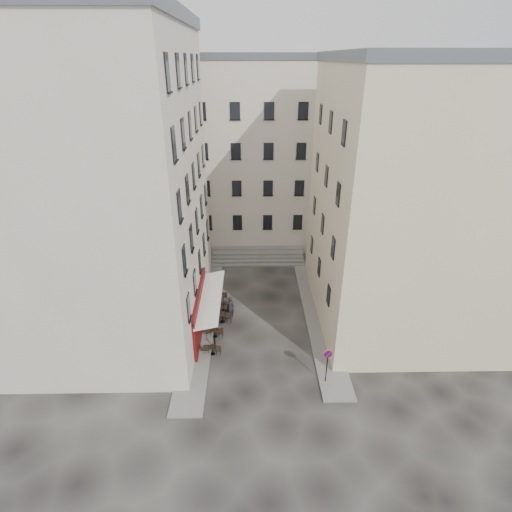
{
  "coord_description": "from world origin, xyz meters",
  "views": [
    {
      "loc": [
        -0.74,
        -23.05,
        18.23
      ],
      "look_at": [
        -0.31,
        4.0,
        4.72
      ],
      "focal_mm": 28.0,
      "sensor_mm": 36.0,
      "label": 1
    }
  ],
  "objects_px": {
    "bistro_table_a": "(213,349)",
    "bistro_table_b": "(215,332)",
    "pedestrian": "(230,307)",
    "no_parking_sign": "(327,360)"
  },
  "relations": [
    {
      "from": "no_parking_sign",
      "to": "bistro_table_b",
      "type": "bearing_deg",
      "value": 134.48
    },
    {
      "from": "bistro_table_a",
      "to": "bistro_table_b",
      "type": "distance_m",
      "value": 1.88
    },
    {
      "from": "bistro_table_b",
      "to": "pedestrian",
      "type": "xyz_separation_m",
      "value": [
        1.0,
        2.53,
        0.45
      ]
    },
    {
      "from": "pedestrian",
      "to": "bistro_table_a",
      "type": "bearing_deg",
      "value": 67.26
    },
    {
      "from": "bistro_table_a",
      "to": "bistro_table_b",
      "type": "relative_size",
      "value": 0.95
    },
    {
      "from": "bistro_table_b",
      "to": "pedestrian",
      "type": "distance_m",
      "value": 2.75
    },
    {
      "from": "no_parking_sign",
      "to": "bistro_table_b",
      "type": "height_order",
      "value": "no_parking_sign"
    },
    {
      "from": "bistro_table_a",
      "to": "no_parking_sign",
      "type": "bearing_deg",
      "value": -21.07
    },
    {
      "from": "no_parking_sign",
      "to": "bistro_table_a",
      "type": "bearing_deg",
      "value": 146.25
    },
    {
      "from": "bistro_table_a",
      "to": "bistro_table_b",
      "type": "height_order",
      "value": "bistro_table_b"
    }
  ]
}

